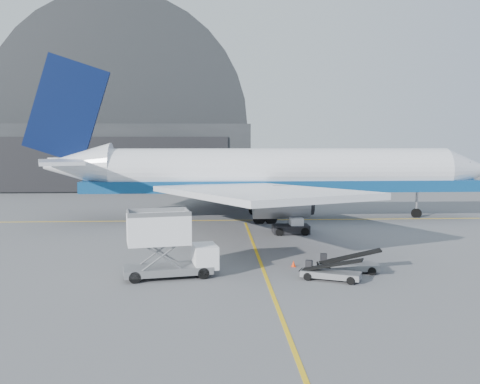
{
  "coord_description": "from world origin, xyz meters",
  "views": [
    {
      "loc": [
        -3.76,
        -42.23,
        9.94
      ],
      "look_at": [
        -1.07,
        9.13,
        4.5
      ],
      "focal_mm": 40.0,
      "sensor_mm": 36.0,
      "label": 1
    }
  ],
  "objects": [
    {
      "name": "belt_loader_b",
      "position": [
        4.34,
        -6.55,
        0.51
      ],
      "size": [
        4.32,
        2.88,
        1.65
      ],
      "rotation": [
        0.0,
        0.0,
        -0.41
      ],
      "color": "slate",
      "rests_on": "ground"
    },
    {
      "name": "airliner",
      "position": [
        2.16,
        20.99,
        5.46
      ],
      "size": [
        55.58,
        53.9,
        19.51
      ],
      "color": "white",
      "rests_on": "ground"
    },
    {
      "name": "hangar",
      "position": [
        -22.0,
        64.95,
        9.54
      ],
      "size": [
        50.0,
        28.3,
        28.0
      ],
      "color": "black",
      "rests_on": "ground"
    },
    {
      "name": "taxi_lines",
      "position": [
        0.0,
        12.67,
        0.01
      ],
      "size": [
        80.0,
        42.12,
        0.02
      ],
      "color": "yellow",
      "rests_on": "ground"
    },
    {
      "name": "traffic_cone",
      "position": [
        2.39,
        -2.65,
        0.23
      ],
      "size": [
        0.33,
        0.33,
        0.48
      ],
      "color": "#FF3408",
      "rests_on": "ground"
    },
    {
      "name": "belt_loader_a",
      "position": [
        6.1,
        -4.5,
        0.54
      ],
      "size": [
        4.72,
        2.15,
        1.77
      ],
      "rotation": [
        0.0,
        0.0,
        -0.14
      ],
      "color": "slate",
      "rests_on": "ground"
    },
    {
      "name": "pushback_tug",
      "position": [
        4.3,
        10.96,
        0.64
      ],
      "size": [
        3.69,
        2.21,
        1.69
      ],
      "rotation": [
        0.0,
        0.0,
        0.02
      ],
      "color": "black",
      "rests_on": "ground"
    },
    {
      "name": "catering_truck",
      "position": [
        -6.97,
        -5.19,
        2.27
      ],
      "size": [
        6.86,
        3.59,
        4.49
      ],
      "rotation": [
        0.0,
        0.0,
        0.19
      ],
      "color": "slate",
      "rests_on": "ground"
    },
    {
      "name": "ground",
      "position": [
        0.0,
        0.0,
        0.0
      ],
      "size": [
        200.0,
        200.0,
        0.0
      ],
      "primitive_type": "plane",
      "color": "#565659",
      "rests_on": "ground"
    },
    {
      "name": "distant_bldg_a",
      "position": [
        38.0,
        72.0,
        0.0
      ],
      "size": [
        14.0,
        8.0,
        4.0
      ],
      "primitive_type": "cube",
      "color": "black",
      "rests_on": "ground"
    }
  ]
}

